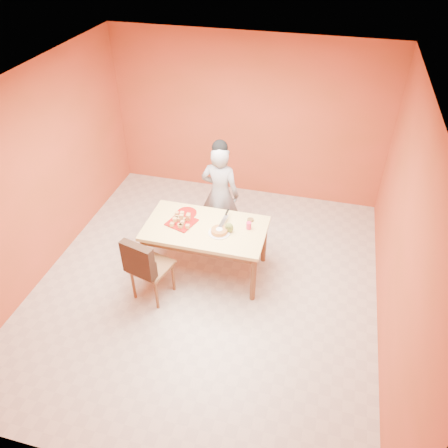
% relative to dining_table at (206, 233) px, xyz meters
% --- Properties ---
extents(floor, '(5.00, 5.00, 0.00)m').
position_rel_dining_table_xyz_m(floor, '(0.08, -0.31, -0.67)').
color(floor, '#BBAFA0').
rests_on(floor, ground).
extents(ceiling, '(5.00, 5.00, 0.00)m').
position_rel_dining_table_xyz_m(ceiling, '(0.08, -0.31, 2.03)').
color(ceiling, white).
rests_on(ceiling, wall_back).
extents(wall_back, '(4.50, 0.00, 4.50)m').
position_rel_dining_table_xyz_m(wall_back, '(0.08, 2.19, 0.68)').
color(wall_back, '#CC492F').
rests_on(wall_back, floor).
extents(wall_left, '(0.00, 5.00, 5.00)m').
position_rel_dining_table_xyz_m(wall_left, '(-2.17, -0.31, 0.68)').
color(wall_left, '#CC492F').
rests_on(wall_left, floor).
extents(wall_right, '(0.00, 5.00, 5.00)m').
position_rel_dining_table_xyz_m(wall_right, '(2.33, -0.31, 0.68)').
color(wall_right, '#CC492F').
rests_on(wall_right, floor).
extents(dining_table, '(1.60, 0.90, 0.76)m').
position_rel_dining_table_xyz_m(dining_table, '(0.00, 0.00, 0.00)').
color(dining_table, '#EAD37A').
rests_on(dining_table, floor).
extents(dining_chair, '(0.57, 0.64, 1.00)m').
position_rel_dining_table_xyz_m(dining_chair, '(-0.54, -0.64, -0.15)').
color(dining_chair, brown).
rests_on(dining_chair, floor).
extents(pastry_pile, '(0.30, 0.30, 0.10)m').
position_rel_dining_table_xyz_m(pastry_pile, '(-0.33, 0.01, 0.16)').
color(pastry_pile, tan).
rests_on(pastry_pile, pastry_platter).
extents(person, '(0.59, 0.41, 1.56)m').
position_rel_dining_table_xyz_m(person, '(-0.01, 0.78, 0.11)').
color(person, gray).
rests_on(person, floor).
extents(pastry_platter, '(0.42, 0.42, 0.02)m').
position_rel_dining_table_xyz_m(pastry_platter, '(-0.33, 0.01, 0.10)').
color(pastry_platter, maroon).
rests_on(pastry_platter, dining_table).
extents(red_dinner_plate, '(0.27, 0.27, 0.02)m').
position_rel_dining_table_xyz_m(red_dinner_plate, '(-0.34, 0.23, 0.10)').
color(red_dinner_plate, maroon).
rests_on(red_dinner_plate, dining_table).
extents(white_cake_plate, '(0.35, 0.35, 0.01)m').
position_rel_dining_table_xyz_m(white_cake_plate, '(0.21, -0.08, 0.10)').
color(white_cake_plate, silver).
rests_on(white_cake_plate, dining_table).
extents(sponge_cake, '(0.28, 0.28, 0.05)m').
position_rel_dining_table_xyz_m(sponge_cake, '(0.21, -0.08, 0.13)').
color(sponge_cake, '#C08131').
rests_on(sponge_cake, white_cake_plate).
extents(cake_server, '(0.08, 0.29, 0.01)m').
position_rel_dining_table_xyz_m(cake_server, '(0.22, 0.10, 0.16)').
color(cake_server, white).
rests_on(cake_server, sponge_cake).
extents(egg_ornament, '(0.13, 0.11, 0.14)m').
position_rel_dining_table_xyz_m(egg_ornament, '(0.33, -0.02, 0.16)').
color(egg_ornament, olive).
rests_on(egg_ornament, dining_table).
extents(magenta_glass, '(0.07, 0.07, 0.10)m').
position_rel_dining_table_xyz_m(magenta_glass, '(0.56, 0.11, 0.14)').
color(magenta_glass, '#DE2151').
rests_on(magenta_glass, dining_table).
extents(checker_tin, '(0.09, 0.09, 0.03)m').
position_rel_dining_table_xyz_m(checker_tin, '(0.55, 0.29, 0.11)').
color(checker_tin, '#37200F').
rests_on(checker_tin, dining_table).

